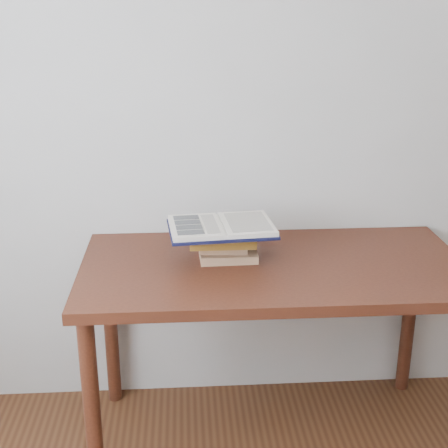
{
  "coord_description": "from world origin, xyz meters",
  "views": [
    {
      "loc": [
        -0.24,
        -0.79,
        1.72
      ],
      "look_at": [
        -0.1,
        1.35,
        0.96
      ],
      "focal_mm": 50.0,
      "sensor_mm": 36.0,
      "label": 1
    }
  ],
  "objects": [
    {
      "name": "book_stack",
      "position": [
        -0.09,
        1.45,
        0.85
      ],
      "size": [
        0.26,
        0.17,
        0.12
      ],
      "color": "#9E7752",
      "rests_on": "desk"
    },
    {
      "name": "open_book",
      "position": [
        -0.1,
        1.43,
        0.92
      ],
      "size": [
        0.42,
        0.31,
        0.03
      ],
      "rotation": [
        0.0,
        0.0,
        0.09
      ],
      "color": "black",
      "rests_on": "book_stack"
    },
    {
      "name": "room_shell",
      "position": [
        -0.08,
        0.01,
        1.63
      ],
      "size": [
        3.54,
        3.54,
        2.62
      ],
      "color": "#ADAAA4",
      "rests_on": "ground"
    },
    {
      "name": "desk",
      "position": [
        0.1,
        1.38,
        0.69
      ],
      "size": [
        1.47,
        0.74,
        0.79
      ],
      "color": "#4A2112",
      "rests_on": "ground"
    }
  ]
}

